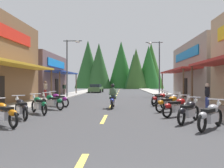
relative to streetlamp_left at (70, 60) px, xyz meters
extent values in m
cube|color=#38383A|center=(4.95, 0.61, -4.12)|extent=(9.71, 75.25, 0.10)
cube|color=#9E9991|center=(-1.22, 0.61, -4.01)|extent=(2.63, 75.25, 0.12)
cube|color=#9E9991|center=(11.12, 0.61, -4.01)|extent=(2.63, 75.25, 0.12)
cube|color=#E0C64C|center=(4.95, -13.93, -4.07)|extent=(0.16, 2.40, 0.01)
cube|color=#E0C64C|center=(4.95, -8.46, -4.07)|extent=(0.16, 2.40, 0.01)
cube|color=#E0C64C|center=(4.95, -2.44, -4.07)|extent=(0.16, 2.40, 0.01)
cube|color=#E0C64C|center=(4.95, 3.95, -4.07)|extent=(0.16, 2.40, 0.01)
cube|color=#E0C64C|center=(4.95, 9.81, -4.07)|extent=(0.16, 2.40, 0.01)
cube|color=#E0C64C|center=(4.95, 15.90, -4.07)|extent=(0.16, 2.40, 0.01)
cube|color=#E0C64C|center=(4.95, 22.14, -4.07)|extent=(0.16, 2.40, 0.01)
cube|color=#E0C64C|center=(4.95, 28.68, -4.07)|extent=(0.16, 2.40, 0.01)
cube|color=gold|center=(-1.63, -9.32, -1.17)|extent=(1.80, 12.34, 0.16)
cylinder|color=brown|center=(-0.93, -3.35, -2.66)|extent=(0.14, 0.14, 2.82)
cube|color=red|center=(-2.47, -9.32, 1.16)|extent=(0.10, 9.60, 0.90)
cube|color=black|center=(-2.49, -9.32, -3.02)|extent=(0.08, 1.10, 2.10)
cube|color=brown|center=(-5.75, 3.48, -1.51)|extent=(6.45, 9.55, 5.13)
cube|color=navy|center=(-1.63, 3.48, -1.17)|extent=(1.80, 8.59, 0.16)
cylinder|color=brown|center=(-0.93, -0.62, -2.66)|extent=(0.14, 0.14, 2.82)
cylinder|color=brown|center=(-0.93, 7.57, -2.66)|extent=(0.14, 0.14, 2.82)
cube|color=#197FCC|center=(-2.47, 3.48, -0.07)|extent=(0.10, 6.68, 0.90)
cube|color=black|center=(-2.49, 3.48, -3.02)|extent=(0.08, 1.10, 2.10)
cylinder|color=brown|center=(10.83, -7.36, -2.66)|extent=(0.14, 0.14, 2.82)
cube|color=gray|center=(16.35, -0.03, -1.15)|extent=(7.83, 11.60, 5.84)
cube|color=#B72D28|center=(11.53, -0.03, -1.17)|extent=(1.80, 10.44, 0.16)
cylinder|color=brown|center=(10.83, -5.04, -2.66)|extent=(0.14, 0.14, 2.82)
cylinder|color=brown|center=(10.83, 4.99, -2.66)|extent=(0.14, 0.14, 2.82)
cube|color=#197FCC|center=(12.37, -0.03, 0.48)|extent=(0.10, 8.12, 0.90)
cube|color=black|center=(12.39, -0.03, -3.02)|extent=(0.08, 1.10, 2.10)
cylinder|color=#474C51|center=(-0.30, 0.00, -0.94)|extent=(0.14, 0.14, 6.27)
cylinder|color=#474C51|center=(0.33, 0.00, 2.10)|extent=(2.06, 0.10, 0.10)
ellipsoid|color=silver|center=(0.85, 0.00, 2.00)|extent=(0.50, 0.30, 0.24)
cylinder|color=#474C51|center=(10.21, 3.40, -0.75)|extent=(0.14, 0.14, 6.64)
cylinder|color=#474C51|center=(9.58, 3.40, 2.47)|extent=(2.06, 0.10, 0.10)
ellipsoid|color=silver|center=(9.05, 3.40, 2.37)|extent=(0.50, 0.30, 0.24)
torus|color=black|center=(9.39, -15.30, -3.75)|extent=(0.50, 0.55, 0.64)
torus|color=black|center=(8.39, -16.42, -3.75)|extent=(0.50, 0.55, 0.64)
cube|color=silver|center=(8.89, -15.86, -3.67)|extent=(0.67, 0.71, 0.32)
ellipsoid|color=#99999E|center=(9.02, -15.71, -3.35)|extent=(0.61, 0.63, 0.28)
cube|color=black|center=(8.72, -16.05, -3.39)|extent=(0.61, 0.63, 0.12)
ellipsoid|color=#99999E|center=(8.43, -16.38, -3.52)|extent=(0.47, 0.49, 0.24)
cylinder|color=silver|center=(9.30, -15.39, -3.42)|extent=(0.29, 0.32, 0.71)
cylinder|color=silver|center=(9.22, -15.48, -3.05)|extent=(0.48, 0.43, 0.04)
sphere|color=white|center=(9.41, -15.27, -3.22)|extent=(0.16, 0.16, 0.16)
torus|color=black|center=(8.95, -14.04, -3.75)|extent=(0.47, 0.57, 0.64)
torus|color=black|center=(8.03, -15.23, -3.75)|extent=(0.47, 0.57, 0.64)
cube|color=silver|center=(8.49, -14.64, -3.67)|extent=(0.65, 0.72, 0.32)
ellipsoid|color=black|center=(8.61, -14.48, -3.35)|extent=(0.60, 0.64, 0.28)
cube|color=black|center=(8.34, -14.83, -3.39)|extent=(0.59, 0.65, 0.12)
ellipsoid|color=black|center=(8.06, -15.19, -3.52)|extent=(0.46, 0.49, 0.24)
cylinder|color=silver|center=(8.87, -14.15, -3.42)|extent=(0.28, 0.33, 0.71)
cylinder|color=silver|center=(8.79, -14.24, -3.05)|extent=(0.50, 0.40, 0.04)
sphere|color=white|center=(8.97, -14.02, -3.22)|extent=(0.16, 0.16, 0.16)
torus|color=black|center=(9.05, -12.57, -3.75)|extent=(0.58, 0.46, 0.64)
torus|color=black|center=(7.84, -13.46, -3.75)|extent=(0.58, 0.46, 0.64)
cube|color=silver|center=(8.44, -13.01, -3.67)|extent=(0.73, 0.64, 0.32)
ellipsoid|color=#A51414|center=(8.60, -12.90, -3.35)|extent=(0.64, 0.59, 0.28)
cube|color=black|center=(8.24, -13.16, -3.39)|extent=(0.65, 0.58, 0.12)
ellipsoid|color=#A51414|center=(7.88, -13.43, -3.52)|extent=(0.50, 0.45, 0.24)
cylinder|color=silver|center=(8.94, -12.65, -3.42)|extent=(0.34, 0.27, 0.71)
cylinder|color=silver|center=(8.85, -12.72, -3.05)|extent=(0.39, 0.51, 0.04)
sphere|color=white|center=(9.07, -12.55, -3.22)|extent=(0.16, 0.16, 0.16)
torus|color=black|center=(9.08, -10.86, -3.75)|extent=(0.60, 0.42, 0.64)
torus|color=black|center=(7.80, -11.66, -3.75)|extent=(0.60, 0.42, 0.64)
cube|color=silver|center=(8.44, -11.26, -3.67)|extent=(0.74, 0.61, 0.32)
ellipsoid|color=#BF660C|center=(8.61, -11.15, -3.35)|extent=(0.64, 0.57, 0.28)
cube|color=black|center=(8.23, -11.39, -3.39)|extent=(0.66, 0.56, 0.12)
ellipsoid|color=#BF660C|center=(7.85, -11.63, -3.52)|extent=(0.50, 0.44, 0.24)
cylinder|color=silver|center=(8.97, -10.93, -3.42)|extent=(0.35, 0.25, 0.71)
cylinder|color=silver|center=(8.87, -10.99, -3.05)|extent=(0.35, 0.53, 0.04)
sphere|color=white|center=(9.10, -10.84, -3.22)|extent=(0.16, 0.16, 0.16)
torus|color=black|center=(9.49, -9.11, -3.75)|extent=(0.56, 0.47, 0.64)
torus|color=black|center=(8.31, -10.04, -3.75)|extent=(0.56, 0.47, 0.64)
cube|color=silver|center=(8.90, -9.58, -3.67)|extent=(0.72, 0.65, 0.32)
ellipsoid|color=#99999E|center=(9.06, -9.46, -3.35)|extent=(0.64, 0.60, 0.28)
cube|color=black|center=(8.71, -9.73, -3.39)|extent=(0.64, 0.59, 0.12)
ellipsoid|color=#99999E|center=(8.35, -10.01, -3.52)|extent=(0.49, 0.46, 0.24)
cylinder|color=silver|center=(9.39, -9.20, -3.42)|extent=(0.33, 0.28, 0.71)
cylinder|color=silver|center=(9.30, -9.27, -3.05)|extent=(0.40, 0.50, 0.04)
sphere|color=white|center=(9.52, -9.10, -3.22)|extent=(0.16, 0.16, 0.16)
torus|color=black|center=(9.01, -7.39, -3.75)|extent=(0.53, 0.52, 0.64)
torus|color=black|center=(7.95, -8.44, -3.75)|extent=(0.53, 0.52, 0.64)
cube|color=silver|center=(8.48, -7.92, -3.67)|extent=(0.69, 0.69, 0.32)
ellipsoid|color=#A51414|center=(8.62, -7.78, -3.35)|extent=(0.62, 0.62, 0.28)
cube|color=black|center=(8.30, -8.09, -3.39)|extent=(0.62, 0.62, 0.12)
ellipsoid|color=#A51414|center=(7.98, -8.41, -3.52)|extent=(0.48, 0.48, 0.24)
cylinder|color=silver|center=(8.92, -7.48, -3.42)|extent=(0.31, 0.30, 0.71)
cylinder|color=silver|center=(8.84, -7.57, -3.05)|extent=(0.45, 0.46, 0.04)
sphere|color=white|center=(9.04, -7.37, -3.22)|extent=(0.16, 0.16, 0.16)
torus|color=black|center=(9.15, -5.71, -3.75)|extent=(0.50, 0.55, 0.64)
torus|color=black|center=(8.16, -6.84, -3.75)|extent=(0.50, 0.55, 0.64)
cube|color=silver|center=(8.65, -6.28, -3.67)|extent=(0.67, 0.71, 0.32)
ellipsoid|color=#99999E|center=(8.78, -6.13, -3.35)|extent=(0.61, 0.63, 0.28)
cube|color=black|center=(8.49, -6.46, -3.39)|extent=(0.61, 0.64, 0.12)
ellipsoid|color=#99999E|center=(8.19, -6.80, -3.52)|extent=(0.47, 0.49, 0.24)
cylinder|color=silver|center=(9.06, -5.81, -3.42)|extent=(0.29, 0.32, 0.71)
cylinder|color=silver|center=(8.98, -5.90, -3.05)|extent=(0.48, 0.43, 0.04)
sphere|color=white|center=(9.17, -5.69, -3.22)|extent=(0.16, 0.16, 0.16)
torus|color=black|center=(1.88, -16.11, -3.75)|extent=(0.57, 0.46, 0.64)
cube|color=silver|center=(1.28, -15.66, -3.67)|extent=(0.73, 0.64, 0.32)
ellipsoid|color=#BF660C|center=(1.12, -15.54, -3.35)|extent=(0.64, 0.59, 0.28)
cube|color=black|center=(1.48, -15.81, -3.39)|extent=(0.65, 0.58, 0.12)
ellipsoid|color=#BF660C|center=(1.84, -16.08, -3.52)|extent=(0.50, 0.46, 0.24)
torus|color=black|center=(0.65, -13.30, -3.75)|extent=(0.48, 0.56, 0.64)
torus|color=black|center=(1.58, -14.47, -3.75)|extent=(0.48, 0.56, 0.64)
cube|color=silver|center=(1.12, -13.88, -3.67)|extent=(0.65, 0.72, 0.32)
ellipsoid|color=black|center=(0.99, -13.73, -3.35)|extent=(0.60, 0.64, 0.28)
cube|color=black|center=(1.27, -14.08, -3.39)|extent=(0.59, 0.64, 0.12)
ellipsoid|color=black|center=(1.55, -14.43, -3.52)|extent=(0.46, 0.49, 0.24)
cylinder|color=silver|center=(0.73, -13.40, -3.42)|extent=(0.28, 0.33, 0.71)
cylinder|color=silver|center=(0.81, -13.49, -3.05)|extent=(0.49, 0.40, 0.04)
sphere|color=white|center=(0.63, -13.27, -3.22)|extent=(0.16, 0.16, 0.16)
torus|color=black|center=(0.84, -11.74, -3.75)|extent=(0.50, 0.55, 0.64)
torus|color=black|center=(1.83, -12.86, -3.75)|extent=(0.50, 0.55, 0.64)
cube|color=silver|center=(1.34, -12.30, -3.67)|extent=(0.67, 0.71, 0.32)
ellipsoid|color=#0C5933|center=(1.20, -12.15, -3.35)|extent=(0.61, 0.63, 0.28)
cube|color=black|center=(1.50, -12.49, -3.39)|extent=(0.61, 0.63, 0.12)
ellipsoid|color=#0C5933|center=(1.80, -12.83, -3.52)|extent=(0.47, 0.49, 0.24)
cylinder|color=silver|center=(0.93, -11.84, -3.42)|extent=(0.29, 0.32, 0.71)
cylinder|color=silver|center=(1.01, -11.93, -3.05)|extent=(0.48, 0.43, 0.04)
sphere|color=white|center=(0.82, -11.72, -3.22)|extent=(0.16, 0.16, 0.16)
torus|color=black|center=(0.81, -10.11, -3.75)|extent=(0.60, 0.42, 0.64)
torus|color=black|center=(2.08, -10.91, -3.75)|extent=(0.60, 0.42, 0.64)
cube|color=silver|center=(1.45, -10.51, -3.67)|extent=(0.74, 0.61, 0.32)
ellipsoid|color=#0C5933|center=(1.28, -10.40, -3.35)|extent=(0.64, 0.57, 0.28)
cube|color=black|center=(1.66, -10.64, -3.39)|extent=(0.66, 0.56, 0.12)
ellipsoid|color=#0C5933|center=(2.04, -10.88, -3.52)|extent=(0.50, 0.44, 0.24)
cylinder|color=silver|center=(0.92, -10.18, -3.42)|extent=(0.35, 0.25, 0.71)
cylinder|color=silver|center=(1.02, -10.24, -3.05)|extent=(0.35, 0.53, 0.04)
sphere|color=white|center=(0.78, -10.10, -3.22)|extent=(0.16, 0.16, 0.16)
torus|color=black|center=(0.70, -8.53, -3.75)|extent=(0.60, 0.42, 0.64)
torus|color=black|center=(1.98, -9.32, -3.75)|extent=(0.60, 0.42, 0.64)
cube|color=silver|center=(1.34, -8.92, -3.67)|extent=(0.74, 0.61, 0.32)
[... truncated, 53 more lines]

